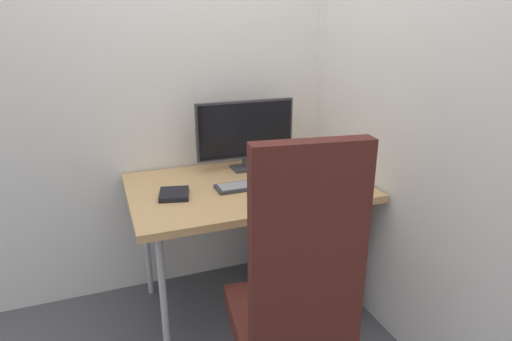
% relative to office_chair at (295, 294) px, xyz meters
% --- Properties ---
extents(ground_plane, '(8.00, 8.00, 0.00)m').
position_rel_office_chair_xyz_m(ground_plane, '(0.09, 0.80, -0.61)').
color(ground_plane, '#4C4C51').
extents(wall_back, '(3.05, 0.04, 2.80)m').
position_rel_office_chair_xyz_m(wall_back, '(0.09, 1.24, 0.79)').
color(wall_back, silver).
rests_on(wall_back, ground_plane).
extents(wall_side_right, '(0.04, 2.63, 2.80)m').
position_rel_office_chair_xyz_m(wall_side_right, '(0.73, 0.54, 0.79)').
color(wall_side_right, silver).
rests_on(wall_side_right, ground_plane).
extents(desk, '(1.23, 0.81, 0.76)m').
position_rel_office_chair_xyz_m(desk, '(0.09, 0.80, 0.10)').
color(desk, tan).
rests_on(desk, ground_plane).
extents(office_chair, '(0.64, 0.65, 1.24)m').
position_rel_office_chair_xyz_m(office_chair, '(0.00, 0.00, 0.00)').
color(office_chair, black).
rests_on(office_chair, ground_plane).
extents(filing_cabinet, '(0.38, 0.46, 0.67)m').
position_rel_office_chair_xyz_m(filing_cabinet, '(0.43, 0.77, -0.27)').
color(filing_cabinet, '#B2B5BA').
rests_on(filing_cabinet, ground_plane).
extents(monitor, '(0.58, 0.13, 0.40)m').
position_rel_office_chair_xyz_m(monitor, '(0.17, 1.05, 0.37)').
color(monitor, '#333338').
rests_on(monitor, desk).
extents(keyboard, '(0.41, 0.13, 0.02)m').
position_rel_office_chair_xyz_m(keyboard, '(0.11, 0.75, 0.16)').
color(keyboard, '#333338').
rests_on(keyboard, desk).
extents(mouse, '(0.06, 0.11, 0.03)m').
position_rel_office_chair_xyz_m(mouse, '(0.48, 0.72, 0.16)').
color(mouse, slate).
rests_on(mouse, desk).
extents(pen_holder, '(0.08, 0.08, 0.18)m').
position_rel_office_chair_xyz_m(pen_holder, '(0.58, 0.95, 0.20)').
color(pen_holder, silver).
rests_on(pen_holder, desk).
extents(notebook, '(0.18, 0.19, 0.02)m').
position_rel_office_chair_xyz_m(notebook, '(-0.31, 0.76, 0.16)').
color(notebook, black).
rests_on(notebook, desk).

